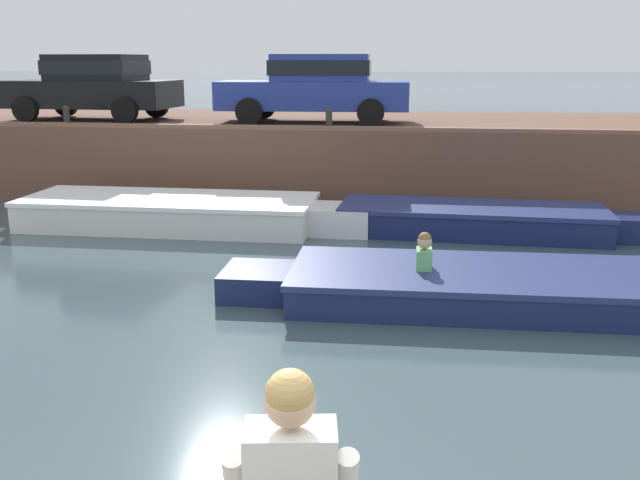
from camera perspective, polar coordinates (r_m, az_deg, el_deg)
The scene contains 10 objects.
ground_plane at distance 9.34m, azimuth 2.13°, elevation -5.07°, with size 400.00×400.00×0.00m, color #3D5156.
far_quay_wall at distance 17.81m, azimuth 5.10°, elevation 6.89°, with size 60.00×6.00×1.68m, color brown.
far_wall_coping at distance 14.85m, azimuth 4.59°, elevation 8.87°, with size 60.00×0.24×0.08m, color brown.
boat_moored_west_white at distance 13.72m, azimuth -10.84°, elevation 2.17°, with size 6.55×1.97×0.57m.
boat_moored_central_navy at distance 13.28m, azimuth 13.03°, elevation 1.54°, with size 5.72×1.82×0.52m.
motorboat_passing at distance 9.48m, azimuth 11.24°, elevation -3.62°, with size 6.01×2.05×0.93m.
car_leftmost_black at distance 18.37m, azimuth -17.63°, elevation 11.79°, with size 4.06×2.13×1.54m.
car_left_inner_blue at distance 16.80m, azimuth -0.28°, elevation 12.28°, with size 4.43×2.12×1.54m.
mooring_bollard_west at distance 16.81m, azimuth -19.61°, elevation 9.40°, with size 0.15×0.15×0.45m.
mooring_bollard_mid at distance 15.06m, azimuth 0.71°, elevation 9.74°, with size 0.15×0.15×0.45m.
Camera 1 is at (0.88, -2.91, 3.08)m, focal length 40.00 mm.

